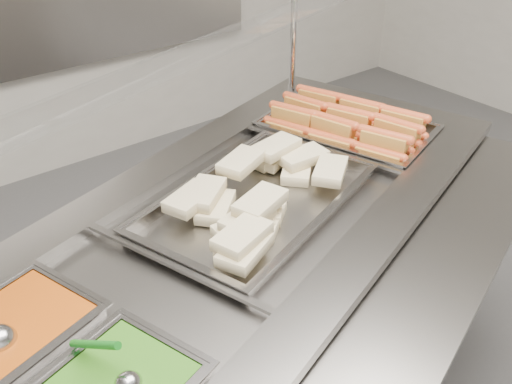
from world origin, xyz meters
TOP-DOWN VIEW (x-y plane):
  - steam_counter at (0.03, 0.47)m, footprint 1.92×1.28m
  - tray_rail at (0.18, 0.01)m, footprint 1.69×0.82m
  - sneeze_guard at (-0.03, 0.66)m, footprint 1.56×0.73m
  - pan_hotdogs at (0.59, 0.64)m, footprint 0.46×0.59m
  - pan_wraps at (0.09, 0.48)m, footprint 0.72×0.55m
  - pan_beans at (-0.59, 0.42)m, footprint 0.34×0.30m
  - hotdogs_in_buns at (0.58, 0.64)m, footprint 0.38×0.52m
  - tortilla_wraps at (0.08, 0.48)m, footprint 0.57×0.46m
  - serving_spoon at (-0.48, 0.16)m, footprint 0.08×0.17m

SIDE VIEW (x-z plane):
  - steam_counter at x=0.03m, z-range 0.00..0.84m
  - tray_rail at x=0.18m, z-range 0.77..0.82m
  - pan_hotdogs at x=0.59m, z-range 0.76..0.85m
  - pan_beans at x=-0.59m, z-range 0.76..0.85m
  - pan_wraps at x=0.09m, z-range 0.79..0.85m
  - serving_spoon at x=-0.48m, z-range 0.79..0.92m
  - hotdogs_in_buns at x=0.58m, z-range 0.80..0.91m
  - tortilla_wraps at x=0.08m, z-range 0.81..0.91m
  - sneeze_guard at x=-0.03m, z-range 0.98..1.40m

